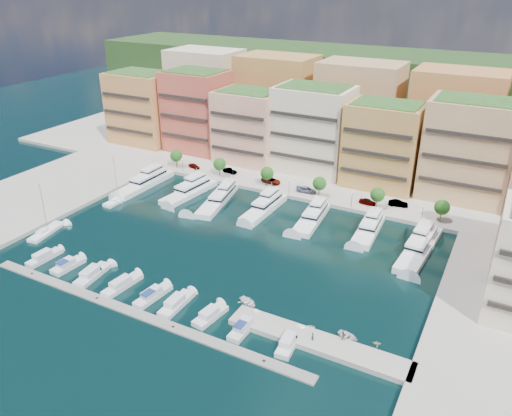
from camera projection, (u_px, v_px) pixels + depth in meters
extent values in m
plane|color=black|center=(231.00, 246.00, 114.08)|extent=(400.00, 400.00, 0.00)
cube|color=#9E998E|center=(328.00, 163.00, 163.45)|extent=(220.00, 64.00, 2.00)
cube|color=#9E998E|center=(19.00, 205.00, 134.26)|extent=(34.00, 76.00, 2.00)
cube|color=#1D3A17|center=(371.00, 127.00, 201.66)|extent=(240.00, 40.00, 58.00)
cube|color=gray|center=(134.00, 313.00, 91.48)|extent=(72.00, 2.20, 0.35)
cube|color=#9E998E|center=(318.00, 345.00, 83.72)|extent=(32.00, 5.00, 2.00)
cube|color=#BA8144|center=(143.00, 108.00, 176.59)|extent=(22.00, 16.00, 24.00)
cube|color=black|center=(127.00, 114.00, 170.02)|extent=(20.24, 0.50, 0.90)
cube|color=#2A4F1F|center=(140.00, 73.00, 171.29)|extent=(19.36, 14.08, 0.80)
cube|color=#B7573D|center=(198.00, 112.00, 168.34)|extent=(20.00, 16.00, 26.00)
cube|color=black|center=(183.00, 118.00, 161.77)|extent=(18.40, 0.50, 0.90)
cube|color=#2A4F1F|center=(196.00, 71.00, 162.61)|extent=(17.60, 14.08, 0.80)
cube|color=#F4B388|center=(249.00, 127.00, 158.61)|extent=(20.00, 15.00, 22.00)
cube|color=black|center=(237.00, 134.00, 152.44)|extent=(18.40, 0.50, 0.90)
cube|color=#2A4F1F|center=(249.00, 91.00, 153.74)|extent=(17.60, 13.20, 0.80)
cube|color=beige|center=(313.00, 130.00, 150.57)|extent=(22.00, 16.00, 25.00)
cube|color=black|center=(302.00, 137.00, 144.00)|extent=(20.24, 0.50, 0.90)
cube|color=#2A4F1F|center=(315.00, 87.00, 145.06)|extent=(19.36, 14.08, 0.80)
cube|color=tan|center=(383.00, 146.00, 139.98)|extent=(20.00, 15.00, 23.00)
cube|color=black|center=(375.00, 154.00, 133.81)|extent=(18.40, 0.50, 0.90)
cube|color=#2A4F1F|center=(388.00, 104.00, 134.90)|extent=(17.60, 13.20, 0.80)
cube|color=tan|center=(468.00, 151.00, 131.52)|extent=(22.00, 16.00, 26.00)
cube|color=black|center=(463.00, 160.00, 124.95)|extent=(20.24, 0.50, 0.90)
cube|color=#2A4F1F|center=(478.00, 100.00, 125.79)|extent=(19.36, 14.08, 0.80)
cube|color=beige|center=(206.00, 90.00, 189.71)|extent=(26.00, 18.00, 30.00)
cube|color=tan|center=(277.00, 99.00, 176.87)|extent=(26.00, 18.00, 30.00)
cube|color=tan|center=(359.00, 109.00, 164.02)|extent=(26.00, 18.00, 30.00)
cube|color=#BA8144|center=(454.00, 120.00, 151.18)|extent=(26.00, 18.00, 30.00)
cylinder|color=#473323|center=(177.00, 162.00, 156.81)|extent=(0.24, 0.24, 3.00)
sphere|color=#1E4413|center=(176.00, 156.00, 155.85)|extent=(3.80, 3.80, 3.80)
cylinder|color=#473323|center=(220.00, 171.00, 149.96)|extent=(0.24, 0.24, 3.00)
sphere|color=#1E4413|center=(220.00, 164.00, 149.00)|extent=(3.80, 3.80, 3.80)
cylinder|color=#473323|center=(267.00, 181.00, 143.11)|extent=(0.24, 0.24, 3.00)
sphere|color=#1E4413|center=(267.00, 173.00, 142.15)|extent=(3.80, 3.80, 3.80)
cylinder|color=#473323|center=(319.00, 191.00, 136.26)|extent=(0.24, 0.24, 3.00)
sphere|color=#1E4413|center=(320.00, 184.00, 135.30)|extent=(3.80, 3.80, 3.80)
cylinder|color=#473323|center=(377.00, 203.00, 129.41)|extent=(0.24, 0.24, 3.00)
sphere|color=#1E4413|center=(378.00, 195.00, 128.45)|extent=(3.80, 3.80, 3.80)
cylinder|color=#473323|center=(441.00, 216.00, 122.56)|extent=(0.24, 0.24, 3.00)
sphere|color=#1E4413|center=(442.00, 207.00, 121.60)|extent=(3.80, 3.80, 3.80)
cylinder|color=black|center=(183.00, 165.00, 153.05)|extent=(0.10, 0.10, 4.00)
sphere|color=#FFF2CC|center=(182.00, 159.00, 152.18)|extent=(0.30, 0.30, 0.30)
cylinder|color=black|center=(233.00, 176.00, 145.35)|extent=(0.10, 0.10, 4.00)
sphere|color=#FFF2CC|center=(233.00, 169.00, 144.47)|extent=(0.30, 0.30, 0.30)
cylinder|color=black|center=(289.00, 187.00, 137.64)|extent=(0.10, 0.10, 4.00)
sphere|color=#FFF2CC|center=(289.00, 180.00, 136.76)|extent=(0.30, 0.30, 0.30)
cylinder|color=black|center=(352.00, 200.00, 129.93)|extent=(0.10, 0.10, 4.00)
sphere|color=#FFF2CC|center=(352.00, 192.00, 129.06)|extent=(0.30, 0.30, 0.30)
cylinder|color=black|center=(422.00, 214.00, 122.23)|extent=(0.10, 0.10, 4.00)
sphere|color=#FFF2CC|center=(424.00, 206.00, 121.35)|extent=(0.30, 0.30, 0.30)
cube|color=white|center=(144.00, 185.00, 145.60)|extent=(5.23, 22.00, 2.30)
cube|color=white|center=(148.00, 176.00, 146.47)|extent=(4.22, 12.11, 1.80)
cube|color=black|center=(148.00, 176.00, 146.47)|extent=(4.28, 12.17, 0.55)
cube|color=white|center=(152.00, 169.00, 147.19)|extent=(3.06, 6.62, 1.40)
cylinder|color=#B2B2B7|center=(154.00, 163.00, 147.55)|extent=(0.14, 0.14, 1.80)
cube|color=white|center=(189.00, 194.00, 139.92)|extent=(6.71, 20.16, 2.30)
cube|color=white|center=(193.00, 185.00, 140.62)|extent=(4.99, 11.21, 1.80)
cube|color=black|center=(193.00, 185.00, 140.62)|extent=(5.05, 11.28, 0.55)
cube|color=white|center=(196.00, 178.00, 141.19)|extent=(3.45, 6.19, 1.40)
cylinder|color=#B2B2B7|center=(198.00, 171.00, 141.45)|extent=(0.14, 0.14, 1.80)
cube|color=black|center=(189.00, 195.00, 140.11)|extent=(6.77, 20.22, 0.35)
cube|color=white|center=(217.00, 202.00, 135.00)|extent=(8.65, 22.00, 2.30)
cube|color=white|center=(221.00, 192.00, 135.84)|extent=(5.95, 12.34, 1.80)
cube|color=black|center=(221.00, 192.00, 135.84)|extent=(6.02, 12.41, 0.55)
cube|color=white|center=(224.00, 185.00, 136.53)|extent=(3.92, 6.87, 1.40)
cylinder|color=#B2B2B7|center=(227.00, 178.00, 136.87)|extent=(0.14, 0.14, 1.80)
cube|color=white|center=(264.00, 210.00, 130.33)|extent=(4.76, 18.86, 2.30)
cube|color=white|center=(267.00, 200.00, 130.95)|extent=(3.84, 10.39, 1.80)
cube|color=black|center=(267.00, 200.00, 130.95)|extent=(3.90, 10.45, 0.55)
cube|color=white|center=(270.00, 193.00, 131.46)|extent=(2.79, 5.67, 1.40)
cylinder|color=#B2B2B7|center=(272.00, 186.00, 131.67)|extent=(0.14, 0.14, 1.80)
cube|color=white|center=(311.00, 221.00, 124.82)|extent=(6.24, 18.63, 2.30)
cube|color=white|center=(315.00, 210.00, 125.40)|extent=(4.67, 10.36, 1.80)
cube|color=black|center=(315.00, 210.00, 125.40)|extent=(4.74, 10.42, 0.55)
cube|color=white|center=(317.00, 203.00, 125.88)|extent=(3.25, 5.71, 1.40)
cylinder|color=#B2B2B7|center=(319.00, 195.00, 126.07)|extent=(0.14, 0.14, 1.80)
cube|color=black|center=(311.00, 222.00, 125.01)|extent=(6.29, 18.69, 0.35)
cube|color=white|center=(368.00, 232.00, 119.21)|extent=(5.42, 17.19, 2.30)
cube|color=white|center=(371.00, 222.00, 119.69)|extent=(4.20, 9.52, 1.80)
cube|color=black|center=(371.00, 222.00, 119.69)|extent=(4.26, 9.59, 0.55)
cube|color=white|center=(373.00, 214.00, 120.08)|extent=(2.97, 5.23, 1.40)
cylinder|color=#B2B2B7|center=(375.00, 206.00, 120.21)|extent=(0.14, 0.14, 1.80)
cube|color=white|center=(419.00, 251.00, 111.28)|extent=(6.31, 23.62, 2.30)
cube|color=white|center=(422.00, 238.00, 112.27)|extent=(4.78, 13.07, 1.80)
cube|color=black|center=(422.00, 238.00, 112.27)|extent=(4.84, 13.14, 0.55)
cube|color=white|center=(425.00, 229.00, 113.07)|extent=(3.35, 7.18, 1.40)
cylinder|color=#B2B2B7|center=(427.00, 220.00, 113.50)|extent=(0.14, 0.14, 1.80)
cube|color=silver|center=(45.00, 259.00, 108.47)|extent=(2.68, 8.22, 1.40)
cube|color=silver|center=(42.00, 254.00, 107.59)|extent=(2.00, 3.97, 1.10)
cube|color=black|center=(48.00, 252.00, 108.99)|extent=(1.71, 0.17, 0.55)
cube|color=silver|center=(68.00, 267.00, 105.43)|extent=(3.26, 7.41, 1.40)
cube|color=silver|center=(66.00, 262.00, 104.58)|extent=(2.40, 3.61, 1.10)
cube|color=black|center=(71.00, 260.00, 105.84)|extent=(2.00, 0.24, 0.55)
cube|color=navy|center=(62.00, 262.00, 103.58)|extent=(2.09, 2.30, 0.12)
cube|color=silver|center=(93.00, 275.00, 102.38)|extent=(3.84, 9.24, 1.40)
cube|color=silver|center=(90.00, 271.00, 101.47)|extent=(2.69, 4.53, 1.10)
cube|color=black|center=(97.00, 268.00, 103.01)|extent=(2.04, 0.33, 0.55)
cube|color=silver|center=(123.00, 286.00, 98.97)|extent=(3.27, 9.28, 1.40)
cube|color=silver|center=(120.00, 282.00, 98.06)|extent=(2.32, 4.52, 1.10)
cube|color=black|center=(127.00, 278.00, 99.61)|extent=(1.80, 0.25, 0.55)
cube|color=silver|center=(153.00, 297.00, 95.69)|extent=(3.23, 8.74, 1.40)
cube|color=silver|center=(151.00, 292.00, 94.80)|extent=(2.27, 4.27, 1.10)
cube|color=black|center=(157.00, 289.00, 96.26)|extent=(1.74, 0.27, 0.55)
cube|color=navy|center=(147.00, 293.00, 93.65)|extent=(1.93, 2.72, 0.12)
cube|color=silver|center=(177.00, 305.00, 93.31)|extent=(2.94, 8.59, 1.40)
cube|color=silver|center=(175.00, 300.00, 92.42)|extent=(2.23, 4.15, 1.10)
cube|color=black|center=(180.00, 297.00, 93.88)|extent=(1.96, 0.15, 0.55)
cube|color=silver|center=(210.00, 317.00, 90.09)|extent=(3.56, 7.68, 1.40)
cube|color=silver|center=(209.00, 312.00, 89.24)|extent=(2.48, 3.79, 1.10)
cube|color=black|center=(214.00, 309.00, 90.53)|extent=(1.87, 0.35, 0.55)
cube|color=silver|center=(244.00, 329.00, 87.10)|extent=(2.48, 7.89, 1.40)
cube|color=silver|center=(243.00, 324.00, 86.23)|extent=(1.91, 3.80, 1.10)
cube|color=black|center=(247.00, 320.00, 87.59)|extent=(1.72, 0.12, 0.55)
cube|color=navy|center=(240.00, 324.00, 85.16)|extent=(1.70, 2.38, 0.12)
cube|color=silver|center=(289.00, 344.00, 83.41)|extent=(3.15, 7.55, 1.40)
cube|color=silver|center=(288.00, 340.00, 82.57)|extent=(2.25, 3.69, 1.10)
cube|color=black|center=(292.00, 336.00, 83.84)|extent=(1.78, 0.27, 0.55)
cube|color=white|center=(117.00, 201.00, 135.73)|extent=(2.71, 8.61, 1.20)
cube|color=white|center=(115.00, 199.00, 134.66)|extent=(1.62, 2.15, 0.60)
cylinder|color=#B2B2B7|center=(116.00, 178.00, 133.25)|extent=(0.14, 0.14, 12.00)
cylinder|color=#B2B2B7|center=(113.00, 198.00, 134.02)|extent=(0.10, 3.88, 0.10)
cube|color=white|center=(47.00, 233.00, 119.40)|extent=(4.66, 10.66, 1.20)
cube|color=white|center=(42.00, 231.00, 118.20)|extent=(2.13, 2.85, 0.60)
cylinder|color=#B2B2B7|center=(43.00, 207.00, 116.99)|extent=(0.14, 0.14, 12.00)
cylinder|color=#B2B2B7|center=(40.00, 229.00, 117.49)|extent=(0.96, 4.58, 0.10)
imported|color=silver|center=(348.00, 336.00, 85.10)|extent=(4.32, 3.56, 0.78)
imported|color=beige|center=(311.00, 326.00, 87.38)|extent=(1.84, 1.69, 0.82)
imported|color=white|center=(248.00, 302.00, 93.89)|extent=(4.85, 4.20, 0.84)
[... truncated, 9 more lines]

